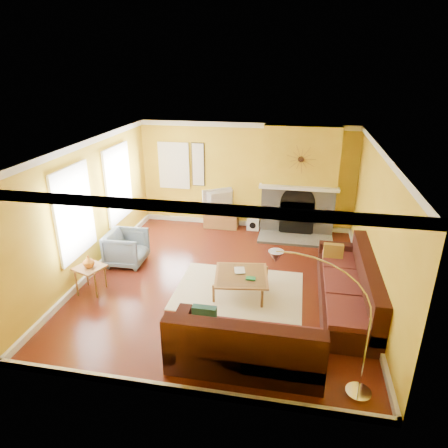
% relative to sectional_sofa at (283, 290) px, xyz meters
% --- Properties ---
extents(floor, '(5.50, 6.00, 0.02)m').
position_rel_sectional_sofa_xyz_m(floor, '(-1.20, 0.85, -0.46)').
color(floor, maroon).
rests_on(floor, ground).
extents(ceiling, '(5.50, 6.00, 0.02)m').
position_rel_sectional_sofa_xyz_m(ceiling, '(-1.20, 0.85, 2.26)').
color(ceiling, white).
rests_on(ceiling, ground).
extents(wall_back, '(5.50, 0.02, 2.70)m').
position_rel_sectional_sofa_xyz_m(wall_back, '(-1.20, 3.86, 0.90)').
color(wall_back, gold).
rests_on(wall_back, ground).
extents(wall_front, '(5.50, 0.02, 2.70)m').
position_rel_sectional_sofa_xyz_m(wall_front, '(-1.20, -2.16, 0.90)').
color(wall_front, gold).
rests_on(wall_front, ground).
extents(wall_left, '(0.02, 6.00, 2.70)m').
position_rel_sectional_sofa_xyz_m(wall_left, '(-3.96, 0.85, 0.90)').
color(wall_left, gold).
rests_on(wall_left, ground).
extents(wall_right, '(0.02, 6.00, 2.70)m').
position_rel_sectional_sofa_xyz_m(wall_right, '(1.56, 0.85, 0.90)').
color(wall_right, gold).
rests_on(wall_right, ground).
extents(baseboard, '(5.50, 6.00, 0.12)m').
position_rel_sectional_sofa_xyz_m(baseboard, '(-1.20, 0.85, -0.39)').
color(baseboard, white).
rests_on(baseboard, floor).
extents(crown_molding, '(5.50, 6.00, 0.12)m').
position_rel_sectional_sofa_xyz_m(crown_molding, '(-1.20, 0.85, 2.19)').
color(crown_molding, white).
rests_on(crown_molding, ceiling).
extents(window_left_near, '(0.06, 1.22, 1.72)m').
position_rel_sectional_sofa_xyz_m(window_left_near, '(-3.92, 2.15, 1.05)').
color(window_left_near, white).
rests_on(window_left_near, wall_left).
extents(window_left_far, '(0.06, 1.22, 1.72)m').
position_rel_sectional_sofa_xyz_m(window_left_far, '(-3.92, 0.25, 1.05)').
color(window_left_far, white).
rests_on(window_left_far, wall_left).
extents(window_back, '(0.82, 0.06, 1.22)m').
position_rel_sectional_sofa_xyz_m(window_back, '(-3.10, 3.81, 1.10)').
color(window_back, white).
rests_on(window_back, wall_back).
extents(wall_art, '(0.34, 0.04, 1.14)m').
position_rel_sectional_sofa_xyz_m(wall_art, '(-2.45, 3.82, 1.15)').
color(wall_art, white).
rests_on(wall_art, wall_back).
extents(fireplace, '(1.80, 0.40, 2.70)m').
position_rel_sectional_sofa_xyz_m(fireplace, '(0.15, 3.65, 0.90)').
color(fireplace, gray).
rests_on(fireplace, floor).
extents(mantel, '(1.92, 0.22, 0.08)m').
position_rel_sectional_sofa_xyz_m(mantel, '(0.15, 3.41, 0.80)').
color(mantel, white).
rests_on(mantel, fireplace).
extents(hearth, '(1.80, 0.70, 0.06)m').
position_rel_sectional_sofa_xyz_m(hearth, '(0.15, 3.10, -0.42)').
color(hearth, gray).
rests_on(hearth, floor).
extents(sunburst, '(0.70, 0.04, 0.70)m').
position_rel_sectional_sofa_xyz_m(sunburst, '(0.15, 3.42, 1.50)').
color(sunburst, olive).
rests_on(sunburst, fireplace).
extents(rug, '(2.40, 1.80, 0.02)m').
position_rel_sectional_sofa_xyz_m(rug, '(-0.85, 0.55, -0.44)').
color(rug, beige).
rests_on(rug, floor).
extents(sectional_sofa, '(3.10, 3.70, 0.90)m').
position_rel_sectional_sofa_xyz_m(sectional_sofa, '(0.00, 0.00, 0.00)').
color(sectional_sofa, '#361511').
rests_on(sectional_sofa, floor).
extents(coffee_table, '(1.11, 1.11, 0.39)m').
position_rel_sectional_sofa_xyz_m(coffee_table, '(-0.80, 0.50, -0.26)').
color(coffee_table, white).
rests_on(coffee_table, floor).
extents(media_console, '(0.88, 0.40, 0.49)m').
position_rel_sectional_sofa_xyz_m(media_console, '(-1.80, 3.60, -0.21)').
color(media_console, '#9C6A39').
rests_on(media_console, floor).
extents(tv, '(0.86, 0.65, 0.55)m').
position_rel_sectional_sofa_xyz_m(tv, '(-1.80, 3.60, 0.31)').
color(tv, black).
rests_on(tv, media_console).
extents(subwoofer, '(0.31, 0.31, 0.31)m').
position_rel_sectional_sofa_xyz_m(subwoofer, '(-0.95, 3.63, -0.29)').
color(subwoofer, white).
rests_on(subwoofer, floor).
extents(armchair, '(0.83, 0.80, 0.73)m').
position_rel_sectional_sofa_xyz_m(armchair, '(-3.40, 1.20, -0.08)').
color(armchair, slate).
rests_on(armchair, floor).
extents(side_table, '(0.62, 0.62, 0.53)m').
position_rel_sectional_sofa_xyz_m(side_table, '(-3.60, 0.00, -0.19)').
color(side_table, '#9C6A39').
rests_on(side_table, floor).
extents(vase, '(0.24, 0.24, 0.23)m').
position_rel_sectional_sofa_xyz_m(vase, '(-3.60, 0.00, 0.19)').
color(vase, orange).
rests_on(vase, side_table).
extents(book, '(0.25, 0.30, 0.03)m').
position_rel_sectional_sofa_xyz_m(book, '(-0.95, 0.60, -0.05)').
color(book, white).
rests_on(book, coffee_table).
extents(arc_lamp, '(1.28, 0.36, 2.00)m').
position_rel_sectional_sofa_xyz_m(arc_lamp, '(0.56, -1.70, 0.55)').
color(arc_lamp, silver).
rests_on(arc_lamp, floor).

